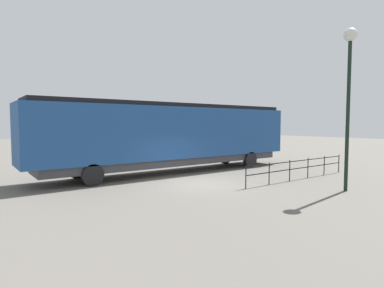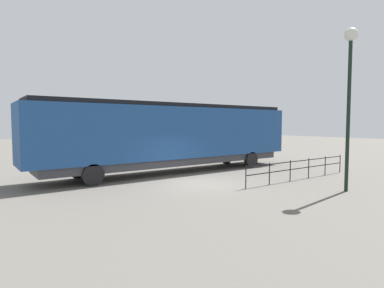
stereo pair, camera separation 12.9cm
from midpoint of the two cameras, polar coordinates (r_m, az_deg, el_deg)
The scene contains 4 objects.
ground_plane at distance 16.10m, azimuth 1.16°, elevation -7.32°, with size 120.00×120.00×0.00m, color #666059.
locomotive at distance 20.03m, azimuth -2.14°, elevation 1.82°, with size 2.90×17.61×4.34m.
lamp_post at distance 15.92m, azimuth 26.70°, elevation 11.69°, with size 0.59×0.59×7.35m.
platform_fence at distance 18.24m, azimuth 18.88°, elevation -3.90°, with size 0.05×8.48×1.13m.
Camera 1 is at (12.49, -9.69, 3.07)m, focal length 29.04 mm.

